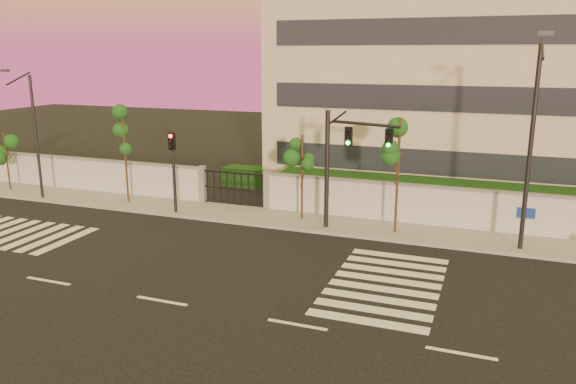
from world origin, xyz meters
name	(u,v)px	position (x,y,z in m)	size (l,w,h in m)	color
ground	(162,301)	(0.00, 0.00, 0.00)	(120.00, 120.00, 0.00)	black
sidewalk	(274,218)	(0.00, 10.50, 0.07)	(60.00, 3.00, 0.15)	gray
perimeter_wall	(287,193)	(0.10, 12.00, 1.07)	(60.00, 0.36, 2.20)	#A9ACB0
hedge_row	(321,188)	(1.17, 14.74, 0.82)	(41.00, 4.25, 1.80)	#13340F
institutional_building	(476,90)	(9.00, 21.99, 6.16)	(24.40, 12.40, 12.25)	#BAB19E
road_markings	(179,259)	(-1.58, 3.76, 0.01)	(57.00, 7.62, 0.02)	silver
street_tree_b	(6,149)	(-17.56, 10.30, 2.72)	(1.35, 1.07, 3.69)	#382314
street_tree_c	(124,133)	(-8.88, 10.39, 4.10)	(1.44, 1.15, 5.59)	#382314
street_tree_d	(303,158)	(1.49, 10.62, 3.29)	(1.35, 1.07, 4.47)	#382314
street_tree_e	(399,150)	(6.32, 10.16, 4.06)	(1.49, 1.19, 5.53)	#382314
traffic_signal_main	(342,157)	(3.72, 9.80, 3.67)	(3.61, 1.22, 5.80)	black
traffic_signal_secondary	(173,161)	(-5.27, 9.48, 2.90)	(0.36, 0.34, 4.57)	black
streetlight_west	(33,131)	(-14.22, 9.28, 4.08)	(0.45, 1.82, 7.55)	black
streetlight_east	(532,139)	(11.78, 9.56, 4.95)	(0.55, 2.20, 9.16)	black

